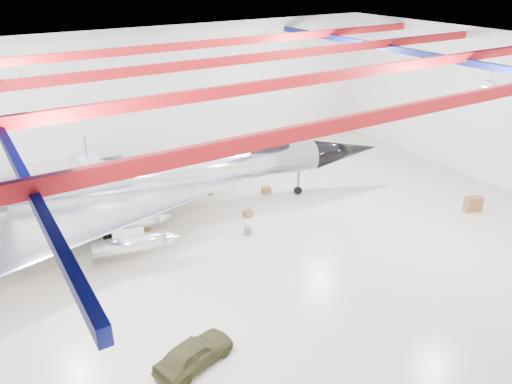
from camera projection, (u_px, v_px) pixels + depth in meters
floor at (257, 251)px, 28.97m from camera, size 40.00×40.00×0.00m
wall_back at (154, 102)px, 38.19m from camera, size 40.00×0.00×40.00m
wall_right at (490, 109)px, 36.23m from camera, size 0.00×30.00×30.00m
ceiling at (258, 58)px, 24.32m from camera, size 40.00×40.00×0.00m
ceiling_structure at (258, 72)px, 24.61m from camera, size 39.50×29.50×1.08m
jet_aircraft at (166, 178)px, 32.13m from camera, size 28.65×19.76×7.90m
jeep at (194, 353)px, 20.57m from camera, size 3.85×2.37×1.22m
desk at (473, 204)px, 33.35m from camera, size 1.27×0.90×1.05m
crate_ply at (147, 228)px, 31.07m from camera, size 0.60×0.52×0.37m
toolbox_red at (155, 217)px, 32.47m from camera, size 0.62×0.56×0.35m
engine_drum at (248, 231)px, 30.67m from camera, size 0.62×0.62×0.42m
parts_bin at (266, 190)px, 36.13m from camera, size 0.72×0.63×0.43m
crate_small at (85, 224)px, 31.64m from camera, size 0.48×0.44×0.28m
oil_barrel at (248, 214)px, 32.79m from camera, size 0.56×0.45×0.39m
spares_box at (210, 192)px, 35.89m from camera, size 0.43×0.43×0.34m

